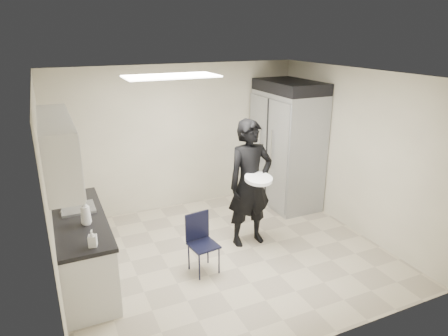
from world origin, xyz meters
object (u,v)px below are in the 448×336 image
man_tuxedo (250,184)px  folding_chair (204,245)px  lower_counter (83,251)px  commercial_fridge (287,149)px

man_tuxedo → folding_chair: bearing=-153.6°
lower_counter → man_tuxedo: size_ratio=0.98×
lower_counter → commercial_fridge: (3.78, 1.07, 0.62)m
commercial_fridge → man_tuxedo: (-1.34, -1.08, -0.08)m
commercial_fridge → lower_counter: bearing=-164.1°
man_tuxedo → lower_counter: bearing=179.9°
folding_chair → man_tuxedo: 1.20m
lower_counter → folding_chair: lower_counter is taller
lower_counter → folding_chair: (1.50, -0.47, -0.03)m
commercial_fridge → man_tuxedo: size_ratio=1.08×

